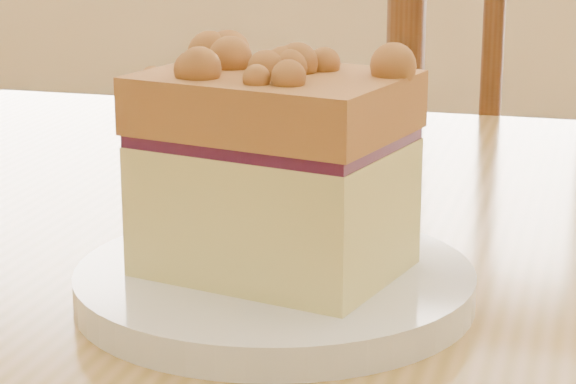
{
  "coord_description": "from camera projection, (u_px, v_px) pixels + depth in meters",
  "views": [
    {
      "loc": [
        0.14,
        -0.64,
        0.97
      ],
      "look_at": [
        -0.0,
        -0.06,
        0.8
      ],
      "focal_mm": 70.0,
      "sensor_mm": 36.0,
      "label": 1
    }
  ],
  "objects": [
    {
      "name": "plate",
      "position": [
        275.0,
        285.0,
        0.61
      ],
      "size": [
        0.22,
        0.22,
        0.02
      ],
      "color": "white",
      "rests_on": "cafe_table_main"
    },
    {
      "name": "cake_slice",
      "position": [
        275.0,
        164.0,
        0.59
      ],
      "size": [
        0.16,
        0.13,
        0.12
      ],
      "rotation": [
        0.0,
        0.0,
        -0.26
      ],
      "color": "#F2E588",
      "rests_on": "plate"
    },
    {
      "name": "cafe_table_main",
      "position": [
        491.0,
        380.0,
        0.75
      ],
      "size": [
        1.17,
        0.8,
        0.75
      ],
      "rotation": [
        0.0,
        0.0,
        -0.03
      ],
      "color": "#B28845",
      "rests_on": "ground"
    }
  ]
}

